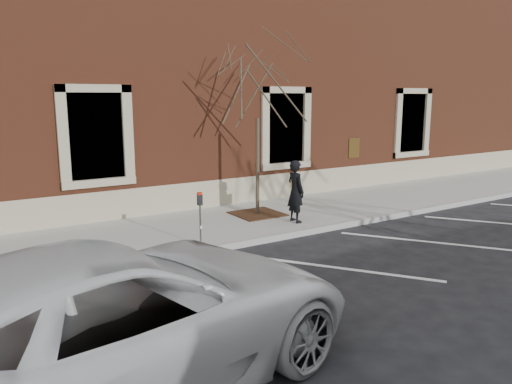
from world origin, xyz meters
TOP-DOWN VIEW (x-y plane):
  - ground at (0.00, 0.00)m, footprint 120.00×120.00m
  - sidewalk_near at (0.00, 1.75)m, footprint 40.00×3.50m
  - curb_near at (0.00, -0.05)m, footprint 40.00×0.12m
  - parking_stripes at (0.00, -2.20)m, footprint 28.00×4.40m
  - building_civic at (0.00, 7.74)m, footprint 40.00×8.62m
  - man at (1.29, 0.70)m, footprint 0.41×0.61m
  - parking_meter at (-1.72, 0.21)m, footprint 0.11×0.08m
  - tree_grate at (0.91, 1.94)m, footprint 1.28×1.28m
  - sapling at (0.91, 1.94)m, footprint 2.91×2.91m
  - white_truck at (-5.01, -4.12)m, footprint 6.87×4.23m

SIDE VIEW (x-z plane):
  - ground at x=0.00m, z-range 0.00..0.00m
  - parking_stripes at x=0.00m, z-range 0.00..0.01m
  - sidewalk_near at x=0.00m, z-range 0.00..0.15m
  - curb_near at x=0.00m, z-range 0.00..0.15m
  - tree_grate at x=0.91m, z-range 0.15..0.18m
  - white_truck at x=-5.01m, z-range 0.00..1.78m
  - man at x=1.29m, z-range 0.15..1.78m
  - parking_meter at x=-1.72m, z-range 0.38..1.57m
  - sapling at x=0.91m, z-range 1.12..5.98m
  - building_civic at x=0.00m, z-range 0.00..8.00m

